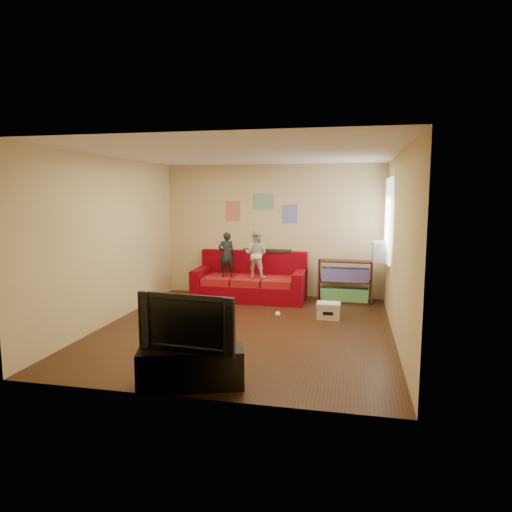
% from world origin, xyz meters
% --- Properties ---
extents(room_shell, '(4.52, 5.02, 2.72)m').
position_xyz_m(room_shell, '(0.00, 0.00, 1.35)').
color(room_shell, '#3A2010').
rests_on(room_shell, ground).
extents(sofa, '(2.21, 1.01, 0.97)m').
position_xyz_m(sofa, '(-0.38, 2.08, 0.33)').
color(sofa, maroon).
rests_on(sofa, ground).
extents(child_a, '(0.38, 0.31, 0.90)m').
position_xyz_m(child_a, '(-0.83, 1.90, 0.91)').
color(child_a, black).
rests_on(child_a, sofa).
extents(child_b, '(0.51, 0.42, 0.95)m').
position_xyz_m(child_b, '(-0.23, 1.90, 0.94)').
color(child_b, beige).
rests_on(child_b, sofa).
extents(coffee_table, '(0.90, 0.49, 0.40)m').
position_xyz_m(coffee_table, '(-0.93, 0.10, 0.35)').
color(coffee_table, '#99895C').
rests_on(coffee_table, ground).
extents(remote, '(0.21, 0.06, 0.02)m').
position_xyz_m(remote, '(-1.18, -0.02, 0.42)').
color(remote, black).
rests_on(remote, coffee_table).
extents(game_controller, '(0.15, 0.07, 0.03)m').
position_xyz_m(game_controller, '(-0.73, 0.15, 0.42)').
color(game_controller, white).
rests_on(game_controller, coffee_table).
extents(bookshelf, '(1.03, 0.31, 0.82)m').
position_xyz_m(bookshelf, '(1.48, 2.15, 0.37)').
color(bookshelf, '#411B15').
rests_on(bookshelf, ground).
extents(window, '(0.04, 1.08, 1.48)m').
position_xyz_m(window, '(2.22, 1.65, 1.64)').
color(window, white).
rests_on(window, room_shell).
extents(ac_unit, '(0.28, 0.55, 0.35)m').
position_xyz_m(ac_unit, '(2.10, 1.65, 1.08)').
color(ac_unit, '#B7B2A3').
rests_on(ac_unit, window).
extents(artwork_left, '(0.30, 0.01, 0.40)m').
position_xyz_m(artwork_left, '(-0.85, 2.48, 1.75)').
color(artwork_left, '#D87266').
rests_on(artwork_left, room_shell).
extents(artwork_center, '(0.42, 0.01, 0.32)m').
position_xyz_m(artwork_center, '(-0.20, 2.48, 1.95)').
color(artwork_center, '#72B27F').
rests_on(artwork_center, room_shell).
extents(artwork_right, '(0.30, 0.01, 0.38)m').
position_xyz_m(artwork_right, '(0.35, 2.48, 1.70)').
color(artwork_right, '#727FCC').
rests_on(artwork_right, room_shell).
extents(file_box, '(0.40, 0.30, 0.27)m').
position_xyz_m(file_box, '(1.24, 0.88, 0.14)').
color(file_box, beige).
rests_on(file_box, ground).
extents(tv_stand, '(1.21, 0.70, 0.43)m').
position_xyz_m(tv_stand, '(-0.08, -2.23, 0.22)').
color(tv_stand, black).
rests_on(tv_stand, ground).
extents(television, '(1.11, 0.24, 0.63)m').
position_xyz_m(television, '(-0.08, -2.23, 0.75)').
color(television, black).
rests_on(television, tv_stand).
extents(tissue, '(0.09, 0.09, 0.09)m').
position_xyz_m(tissue, '(0.38, 0.81, 0.05)').
color(tissue, white).
rests_on(tissue, ground).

